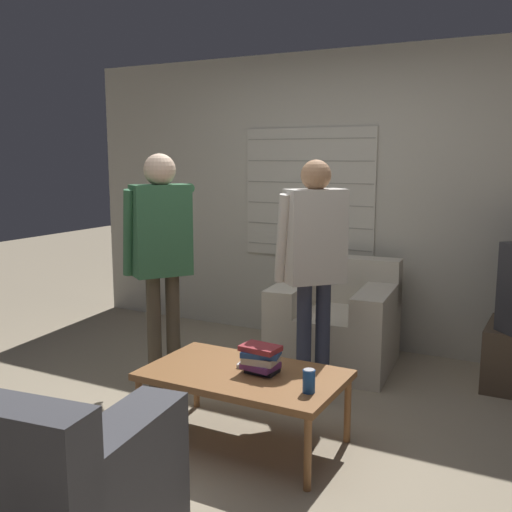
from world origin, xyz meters
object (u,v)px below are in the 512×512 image
armchair_beige (336,323)px  book_stack (261,358)px  person_left_standing (161,243)px  spare_remote (244,363)px  soda_can (309,381)px  coffee_table (244,378)px  person_right_standing (314,252)px

armchair_beige → book_stack: 1.51m
person_left_standing → book_stack: person_left_standing is taller
spare_remote → armchair_beige: bearing=81.3°
soda_can → coffee_table: bearing=167.1°
person_left_standing → spare_remote: size_ratio=12.51×
person_right_standing → book_stack: size_ratio=6.81×
armchair_beige → person_right_standing: 1.03m
book_stack → person_left_standing: bearing=157.5°
coffee_table → book_stack: 0.16m
coffee_table → spare_remote: (-0.05, 0.10, 0.05)m
person_right_standing → book_stack: (-0.01, -0.74, -0.51)m
coffee_table → soda_can: soda_can is taller
coffee_table → person_left_standing: 1.21m
armchair_beige → soda_can: size_ratio=7.82×
person_left_standing → person_right_standing: (1.01, 0.33, -0.03)m
armchair_beige → book_stack: armchair_beige is taller
coffee_table → soda_can: 0.47m
spare_remote → coffee_table: bearing=-67.6°
coffee_table → spare_remote: size_ratio=8.48×
person_left_standing → soda_can: size_ratio=13.29×
person_right_standing → spare_remote: (-0.16, -0.68, -0.59)m
person_right_standing → book_stack: person_right_standing is taller
coffee_table → soda_can: (0.45, -0.10, 0.10)m
coffee_table → armchair_beige: bearing=90.3°
coffee_table → book_stack: (0.09, 0.04, 0.12)m
armchair_beige → person_left_standing: bearing=44.6°
book_stack → soda_can: bearing=-21.2°
armchair_beige → coffee_table: (0.01, -1.53, 0.06)m
person_right_standing → book_stack: bearing=-138.2°
soda_can → person_right_standing: bearing=111.5°
person_right_standing → spare_remote: 0.91m
armchair_beige → coffee_table: size_ratio=0.87×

